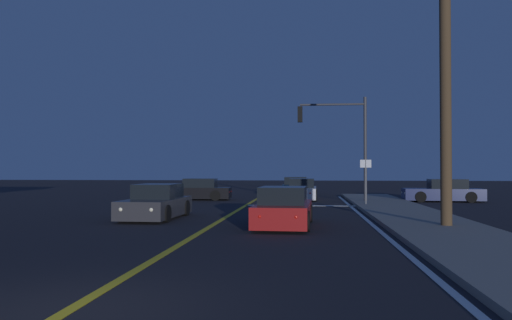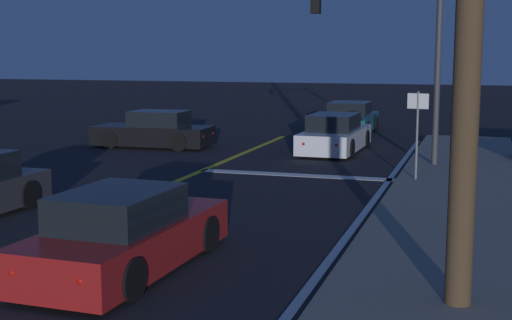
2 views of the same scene
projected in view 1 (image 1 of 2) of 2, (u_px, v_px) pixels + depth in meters
The scene contains 14 objects.
ground_plane at pixel (65, 313), 6.68m from camera, with size 160.00×160.00×0.00m, color black.
sidewalk_right at pixel (430, 225), 16.68m from camera, with size 3.20×38.88×0.15m, color slate.
lane_line_center at pixel (214, 224), 17.42m from camera, with size 0.20×36.72×0.01m, color gold.
lane_line_edge_right at pixel (374, 226), 16.87m from camera, with size 0.16×36.72×0.01m, color white.
stop_bar at pixel (300, 206), 26.38m from camera, with size 5.72×0.50×0.01m, color white.
car_mid_block_black at pixel (197, 191), 31.45m from camera, with size 4.39×1.92×1.34m.
car_parked_curb_navy at pixel (444, 192), 29.65m from camera, with size 4.60×1.92×1.34m.
car_side_waiting_charcoal at pixel (156, 203), 19.59m from camera, with size 1.95×4.45×1.34m.
car_far_approaching_white at pixel (302, 191), 31.57m from camera, with size 1.93×4.69×1.34m.
car_distant_tail_red at pixel (284, 209), 16.85m from camera, with size 1.96×4.50×1.34m.
car_lead_oncoming_teal at pixel (296, 187), 37.80m from camera, with size 2.00×4.26×1.34m.
traffic_signal_near_right at pixel (341, 133), 28.51m from camera, with size 3.91×0.28×6.03m.
utility_pole_right at pixel (445, 49), 15.95m from camera, with size 1.68×0.35×11.21m.
street_sign_corner at pixel (366, 175), 25.58m from camera, with size 0.56×0.13×2.46m.
Camera 1 is at (3.22, -6.42, 1.92)m, focal length 35.14 mm.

